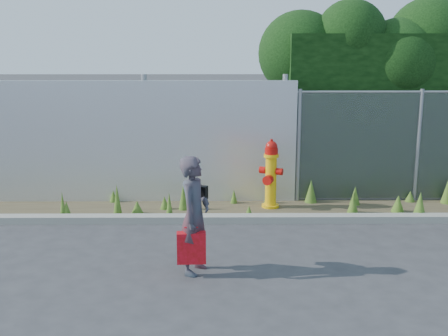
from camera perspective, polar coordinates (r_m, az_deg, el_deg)
name	(u,v)px	position (r m, az deg, el deg)	size (l,w,h in m)	color
ground	(248,266)	(7.48, 2.42, -9.94)	(80.00, 80.00, 0.00)	#343336
curb	(242,219)	(9.14, 1.87, -5.17)	(16.00, 0.22, 0.12)	gray
weed_strip	(275,202)	(9.78, 5.16, -3.51)	(16.00, 1.31, 0.55)	#493E29
corrugated_fence	(59,142)	(10.45, -16.45, 2.52)	(8.50, 0.21, 2.30)	silver
fire_hydrant	(271,175)	(9.77, 4.80, -0.73)	(0.41, 0.37, 1.23)	#EDB30C
woman	(195,215)	(7.06, -3.01, -4.81)	(0.55, 0.36, 1.51)	#0F515F
red_tote_bag	(191,248)	(7.05, -3.33, -8.08)	(0.36, 0.13, 0.47)	#9D0E08
black_shoulder_bag	(199,192)	(7.19, -2.60, -2.46)	(0.23, 0.10, 0.17)	black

